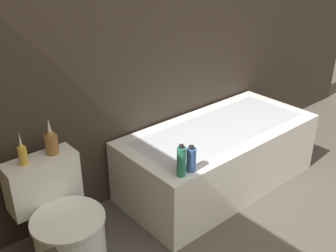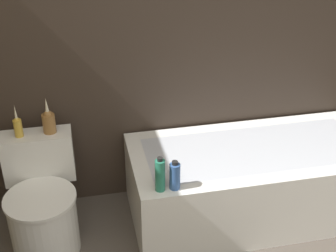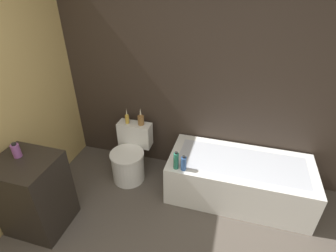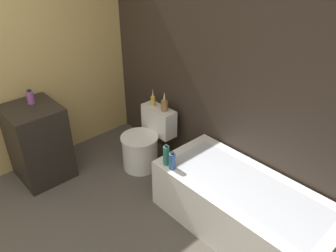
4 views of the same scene
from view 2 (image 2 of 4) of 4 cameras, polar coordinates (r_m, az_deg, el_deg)
wall_back_tiled at (r=2.96m, az=-3.86°, el=13.11°), size 6.40×0.06×2.60m
bathtub at (r=3.22m, az=10.16°, el=-6.56°), size 1.62×0.75×0.51m
toilet at (r=3.02m, az=-15.05°, el=-9.30°), size 0.44×0.60×0.67m
vase_gold at (r=2.96m, az=-17.84°, el=0.01°), size 0.05×0.05×0.21m
vase_silver at (r=2.95m, az=-14.35°, el=0.63°), size 0.08×0.08×0.23m
shampoo_bottle_tall at (r=2.61m, az=-1.05°, el=-6.01°), size 0.06×0.06×0.22m
shampoo_bottle_short at (r=2.64m, az=0.84°, el=-6.11°), size 0.06×0.06×0.18m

